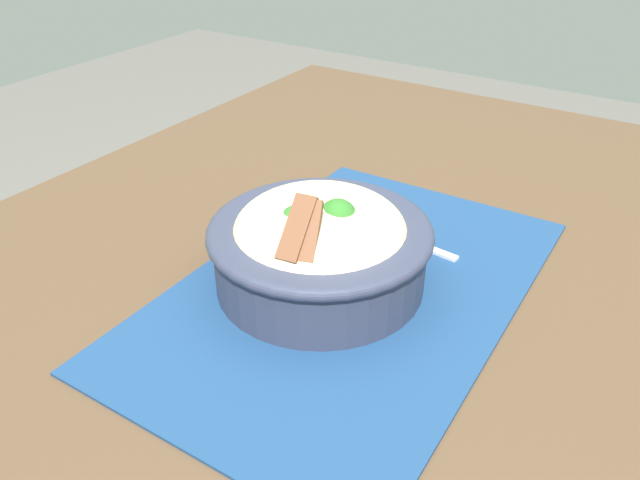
{
  "coord_description": "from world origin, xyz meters",
  "views": [
    {
      "loc": [
        -0.46,
        -0.26,
        1.07
      ],
      "look_at": [
        -0.03,
        0.01,
        0.76
      ],
      "focal_mm": 35.25,
      "sensor_mm": 36.0,
      "label": 1
    }
  ],
  "objects": [
    {
      "name": "table",
      "position": [
        0.0,
        0.0,
        0.64
      ],
      "size": [
        1.23,
        0.88,
        0.71
      ],
      "color": "#4C3826",
      "rests_on": "ground_plane"
    },
    {
      "name": "placemat",
      "position": [
        -0.02,
        -0.02,
        0.71
      ],
      "size": [
        0.47,
        0.3,
        0.0
      ],
      "primitive_type": "cube",
      "rotation": [
        0.0,
        0.0,
        0.01
      ],
      "color": "navy",
      "rests_on": "table"
    },
    {
      "name": "bowl",
      "position": [
        -0.03,
        0.01,
        0.76
      ],
      "size": [
        0.22,
        0.22,
        0.12
      ],
      "color": "#2D3347",
      "rests_on": "placemat"
    },
    {
      "name": "fork",
      "position": [
        0.09,
        -0.02,
        0.71
      ],
      "size": [
        0.03,
        0.13,
        0.0
      ],
      "color": "silver",
      "rests_on": "placemat"
    }
  ]
}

